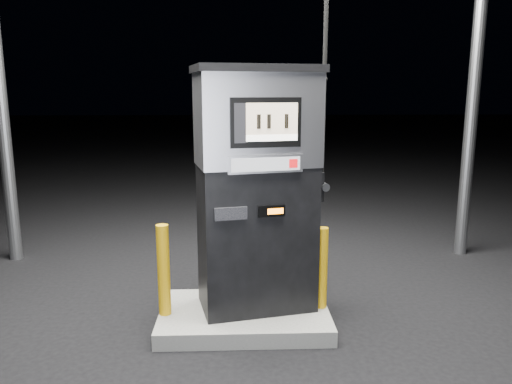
{
  "coord_description": "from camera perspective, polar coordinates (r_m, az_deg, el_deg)",
  "views": [
    {
      "loc": [
        -0.06,
        -4.44,
        2.21
      ],
      "look_at": [
        0.11,
        0.0,
        1.29
      ],
      "focal_mm": 35.0,
      "sensor_mm": 36.0,
      "label": 1
    }
  ],
  "objects": [
    {
      "name": "ground",
      "position": [
        4.95,
        -1.34,
        -14.8
      ],
      "size": [
        80.0,
        80.0,
        0.0
      ],
      "primitive_type": "plane",
      "color": "black",
      "rests_on": "ground"
    },
    {
      "name": "pump_island",
      "position": [
        4.92,
        -1.34,
        -14.02
      ],
      "size": [
        1.6,
        1.0,
        0.15
      ],
      "primitive_type": "cube",
      "color": "#5F605B",
      "rests_on": "ground"
    },
    {
      "name": "fuel_dispenser",
      "position": [
        4.62,
        0.12,
        0.49
      ],
      "size": [
        1.31,
        0.89,
        4.7
      ],
      "rotation": [
        0.0,
        0.0,
        0.21
      ],
      "color": "black",
      "rests_on": "pump_island"
    },
    {
      "name": "bollard_left",
      "position": [
        4.71,
        -10.51,
        -8.77
      ],
      "size": [
        0.14,
        0.14,
        0.86
      ],
      "primitive_type": "cylinder",
      "rotation": [
        0.0,
        0.0,
        0.29
      ],
      "color": "#DB9F0C",
      "rests_on": "pump_island"
    },
    {
      "name": "bollard_right",
      "position": [
        4.83,
        7.54,
        -8.59
      ],
      "size": [
        0.14,
        0.14,
        0.79
      ],
      "primitive_type": "cylinder",
      "rotation": [
        0.0,
        0.0,
        -0.37
      ],
      "color": "#DB9F0C",
      "rests_on": "pump_island"
    }
  ]
}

